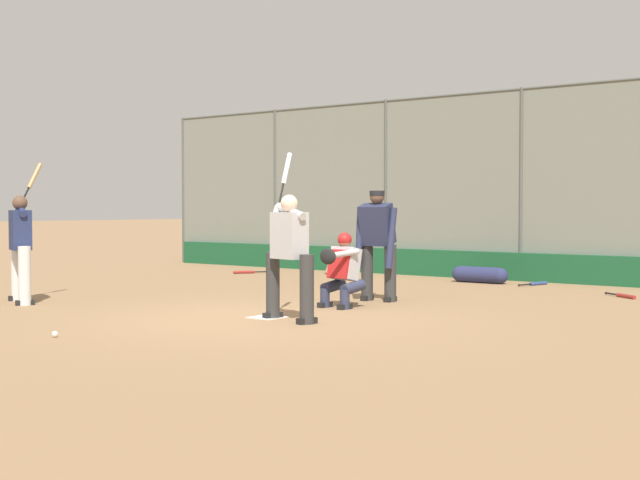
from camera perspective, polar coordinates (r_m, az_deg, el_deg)
ground_plane at (r=12.36m, az=-3.38°, el=-4.99°), size 160.00×160.00×0.00m
home_plate_marker at (r=12.36m, az=-3.38°, el=-4.96°), size 0.43×0.43×0.01m
backstop_fence at (r=19.01m, az=12.75°, el=3.77°), size 20.36×0.08×4.01m
padding_wall at (r=18.95m, az=12.58°, el=-1.69°), size 19.88×0.18×0.58m
batter_at_plate at (r=11.92m, az=-1.99°, el=-0.78°), size 0.96×0.83×2.30m
catcher_behind_plate at (r=13.55m, az=1.38°, el=-1.85°), size 0.61×0.72×1.14m
umpire_home at (r=14.44m, az=3.69°, el=-0.09°), size 0.73×0.50×1.81m
batter_on_deck at (r=14.97m, az=-18.61°, el=-0.26°), size 0.91×0.96×2.27m
spare_bat_near_backstop at (r=15.90m, az=18.86°, el=-3.40°), size 0.70×0.54×0.07m
spare_bat_by_padding at (r=17.94m, az=13.67°, el=-2.73°), size 0.24×0.85×0.07m
spare_bat_third_base_side at (r=20.61m, az=-4.71°, el=-2.06°), size 0.53×0.75×0.07m
fielding_glove_on_dirt at (r=20.86m, az=0.78°, el=-1.96°), size 0.28×0.21×0.10m
baseball_loose at (r=10.94m, az=-16.61°, el=-5.80°), size 0.07×0.07×0.07m
equipment_bag_dugout_side at (r=18.29m, az=10.18°, el=-2.21°), size 1.22×0.33×0.33m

